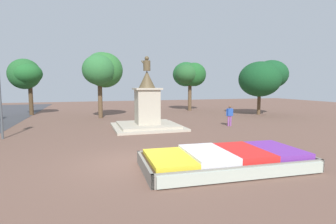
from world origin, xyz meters
The scene contains 8 objects.
ground_plane centered at (0.00, 0.00, 0.00)m, with size 80.66×80.66×0.00m, color brown.
flower_planter centered at (3.24, -1.58, 0.29)m, with size 6.24×3.22×0.66m.
statue_monument centered at (2.45, 8.07, 1.23)m, with size 4.74×4.74×5.01m.
pedestrian_crossing_plaza centered at (8.45, 7.06, 0.87)m, with size 0.57×0.23×1.53m.
park_tree_far_left centered at (-0.14, 14.89, 4.48)m, with size 3.64×4.00×6.07m.
park_tree_behind_statue centered at (9.89, 18.90, 4.25)m, with size 3.65×3.91×5.72m.
park_tree_far_right centered at (-7.25, 19.00, 4.08)m, with size 3.24×3.07×5.59m.
park_tree_street_side centered at (15.20, 12.25, 3.73)m, with size 4.98×4.33×5.49m.
Camera 1 is at (-1.61, -9.90, 3.03)m, focal length 28.00 mm.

